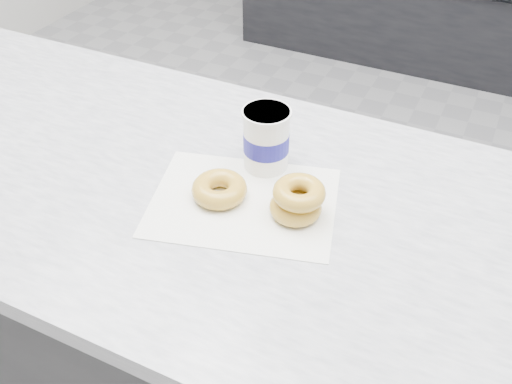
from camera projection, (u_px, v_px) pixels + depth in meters
ground at (322, 292)px, 2.06m from camera, size 5.00×5.00×0.00m
counter at (246, 343)px, 1.35m from camera, size 3.06×0.76×0.90m
wax_paper at (244, 202)px, 1.06m from camera, size 0.40×0.34×0.00m
donut_single at (219, 189)px, 1.06m from camera, size 0.13×0.13×0.04m
donut_stack at (297, 200)px, 1.01m from camera, size 0.12×0.12×0.07m
coffee_cup at (266, 139)px, 1.10m from camera, size 0.11×0.11×0.13m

